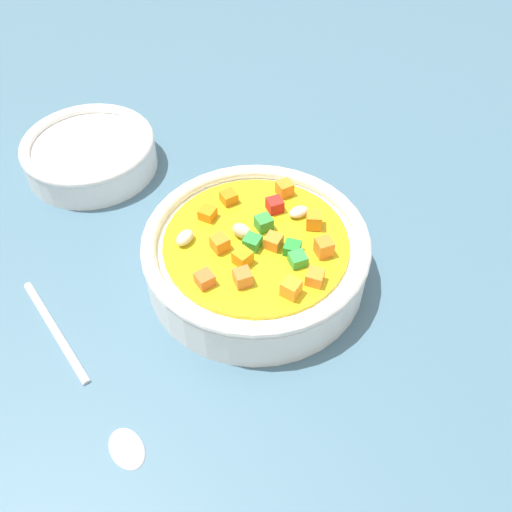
{
  "coord_description": "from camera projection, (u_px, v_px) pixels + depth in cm",
  "views": [
    {
      "loc": [
        28.27,
        12.41,
        37.14
      ],
      "look_at": [
        0.0,
        0.0,
        2.34
      ],
      "focal_mm": 37.83,
      "sensor_mm": 36.0,
      "label": 1
    }
  ],
  "objects": [
    {
      "name": "spoon",
      "position": [
        89.0,
        386.0,
        0.4
      ],
      "size": [
        11.06,
        18.19,
        0.83
      ],
      "rotation": [
        0.0,
        0.0,
        7.34
      ],
      "color": "silver",
      "rests_on": "ground_plane"
    },
    {
      "name": "side_bowl_small",
      "position": [
        90.0,
        153.0,
        0.57
      ],
      "size": [
        13.78,
        13.78,
        3.72
      ],
      "color": "white",
      "rests_on": "ground_plane"
    },
    {
      "name": "ground_plane",
      "position": [
        256.0,
        280.0,
        0.49
      ],
      "size": [
        140.0,
        140.0,
        2.0
      ],
      "primitive_type": "cube",
      "color": "#42667A"
    },
    {
      "name": "soup_bowl_main",
      "position": [
        256.0,
        254.0,
        0.46
      ],
      "size": [
        19.26,
        19.26,
        5.76
      ],
      "color": "white",
      "rests_on": "ground_plane"
    }
  ]
}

